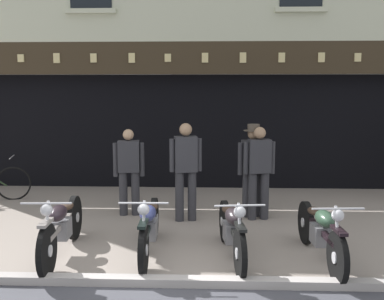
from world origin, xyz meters
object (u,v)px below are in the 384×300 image
motorcycle_left (62,226)px  salesman_left (129,168)px  salesman_right (253,166)px  shopkeeper_center (186,167)px  motorcycle_center_left (149,226)px  advert_board_near (66,111)px  advert_board_far (14,116)px  motorcycle_center_right (321,231)px  motorcycle_center (232,229)px  assistant_far_right (259,169)px

motorcycle_left → salesman_left: bearing=-108.9°
salesman_right → shopkeeper_center: bearing=0.7°
motorcycle_center_left → advert_board_near: 5.21m
motorcycle_center_left → salesman_left: bearing=-73.7°
motorcycle_left → advert_board_far: (-2.56, 4.46, 1.22)m
motorcycle_center_left → advert_board_near: bearing=-61.3°
salesman_left → advert_board_far: advert_board_far is taller
motorcycle_left → advert_board_near: 4.84m
salesman_left → salesman_right: salesman_right is taller
shopkeeper_center → advert_board_near: (-2.94, 2.72, 0.81)m
motorcycle_center_left → motorcycle_center_right: 2.31m
motorcycle_center → salesman_right: 2.15m
motorcycle_center_right → salesman_left: salesman_left is taller
salesman_left → assistant_far_right: 2.32m
salesman_left → advert_board_near: (-1.90, 2.41, 0.90)m
motorcycle_center_left → salesman_right: size_ratio=1.19×
motorcycle_center_left → salesman_right: salesman_right is taller
advert_board_far → shopkeeper_center: bearing=-33.1°
motorcycle_center_left → salesman_left: size_ratio=1.26×
shopkeeper_center → advert_board_near: bearing=-54.1°
motorcycle_center_right → advert_board_near: (-4.83, 4.51, 1.34)m
salesman_left → assistant_far_right: bearing=169.2°
motorcycle_center → motorcycle_center_right: motorcycle_center_right is taller
salesman_left → advert_board_near: bearing=-58.1°
salesman_right → advert_board_far: advert_board_far is taller
motorcycle_left → salesman_left: size_ratio=1.33×
salesman_right → salesman_left: bearing=-13.9°
salesman_left → advert_board_far: size_ratio=1.57×
motorcycle_center_left → motorcycle_center: 1.14m
motorcycle_center → salesman_right: bearing=-109.2°
motorcycle_left → advert_board_far: advert_board_far is taller
advert_board_far → motorcycle_left: bearing=-60.2°
motorcycle_center_left → advert_board_far: (-3.75, 4.36, 1.23)m
salesman_left → salesman_right: 2.23m
motorcycle_center_right → motorcycle_left: bearing=-4.1°
motorcycle_center_right → shopkeeper_center: bearing=-46.8°
salesman_left → advert_board_near: 3.19m
salesman_left → motorcycle_center_left: bearing=101.3°
motorcycle_center_right → advert_board_near: advert_board_near is taller
motorcycle_left → advert_board_far: 5.28m
motorcycle_left → salesman_left: 2.17m
advert_board_near → advert_board_far: size_ratio=0.91×
motorcycle_center_right → assistant_far_right: (-0.62, 1.92, 0.49)m
motorcycle_left → salesman_right: 3.50m
salesman_left → salesman_right: bearing=173.5°
motorcycle_left → advert_board_near: bearing=-76.9°
motorcycle_center_right → assistant_far_right: bearing=-75.5°
motorcycle_center_right → advert_board_near: 6.74m
motorcycle_center → advert_board_near: advert_board_near is taller
advert_board_near → motorcycle_center_right: bearing=-43.0°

